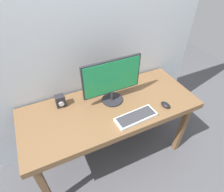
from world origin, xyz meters
TOP-DOWN VIEW (x-y plane):
  - ground_plane at (0.00, 0.00)m, footprint 6.00×6.00m
  - wall_back at (0.00, 0.38)m, footprint 2.32×0.04m
  - desk at (0.00, 0.00)m, footprint 1.63×0.68m
  - monitor at (0.05, 0.08)m, footprint 0.54×0.20m
  - keyboard_primary at (0.14, -0.23)m, footprint 0.37×0.16m
  - mouse at (0.45, -0.21)m, footprint 0.08×0.11m
  - audio_controller at (-0.40, 0.20)m, footprint 0.08×0.08m

SIDE VIEW (x-z plane):
  - ground_plane at x=0.00m, z-range 0.00..0.00m
  - desk at x=0.00m, z-range 0.31..1.09m
  - keyboard_primary at x=0.14m, z-range 0.78..0.80m
  - mouse at x=0.45m, z-range 0.78..0.81m
  - audio_controller at x=-0.40m, z-range 0.78..0.89m
  - monitor at x=0.05m, z-range 0.79..1.22m
  - wall_back at x=0.00m, z-range 0.00..3.00m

